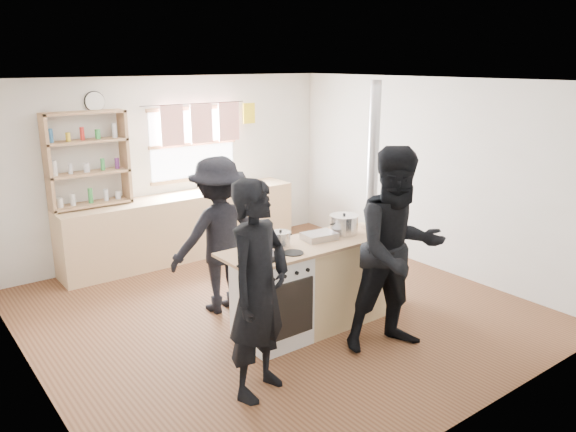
% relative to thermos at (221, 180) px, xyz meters
% --- Properties ---
extents(ground, '(5.00, 5.00, 0.01)m').
position_rel_thermos_xyz_m(ground, '(-0.64, -2.22, -1.04)').
color(ground, brown).
rests_on(ground, ground).
extents(back_counter, '(3.40, 0.55, 0.90)m').
position_rel_thermos_xyz_m(back_counter, '(-0.64, 0.00, -0.58)').
color(back_counter, '#D7B181').
rests_on(back_counter, ground).
extents(shelving_unit, '(1.00, 0.28, 1.20)m').
position_rel_thermos_xyz_m(shelving_unit, '(-1.84, 0.12, 0.48)').
color(shelving_unit, tan).
rests_on(shelving_unit, back_counter).
extents(thermos, '(0.10, 0.10, 0.26)m').
position_rel_thermos_xyz_m(thermos, '(0.00, 0.00, 0.00)').
color(thermos, silver).
rests_on(thermos, back_counter).
extents(cooking_island, '(1.97, 0.64, 0.93)m').
position_rel_thermos_xyz_m(cooking_island, '(-0.49, -2.77, -0.57)').
color(cooking_island, silver).
rests_on(cooking_island, ground).
extents(skillet_greens, '(0.38, 0.38, 0.05)m').
position_rel_thermos_xyz_m(skillet_greens, '(-1.27, -2.85, -0.07)').
color(skillet_greens, black).
rests_on(skillet_greens, cooking_island).
extents(roast_tray, '(0.36, 0.28, 0.07)m').
position_rel_thermos_xyz_m(roast_tray, '(-0.46, -2.74, -0.06)').
color(roast_tray, silver).
rests_on(roast_tray, cooking_island).
extents(stockpot_stove, '(0.20, 0.20, 0.17)m').
position_rel_thermos_xyz_m(stockpot_stove, '(-0.90, -2.67, -0.03)').
color(stockpot_stove, silver).
rests_on(stockpot_stove, cooking_island).
extents(stockpot_counter, '(0.30, 0.30, 0.22)m').
position_rel_thermos_xyz_m(stockpot_counter, '(-0.12, -2.74, -0.00)').
color(stockpot_counter, '#BBBBBD').
rests_on(stockpot_counter, cooking_island).
extents(bread_board, '(0.32, 0.26, 0.12)m').
position_rel_thermos_xyz_m(bread_board, '(0.28, -2.83, -0.05)').
color(bread_board, tan).
rests_on(bread_board, cooking_island).
extents(flue_heater, '(0.35, 0.35, 2.50)m').
position_rel_thermos_xyz_m(flue_heater, '(0.39, -2.63, -0.37)').
color(flue_heater, black).
rests_on(flue_heater, ground).
extents(person_near_left, '(0.78, 0.65, 1.83)m').
position_rel_thermos_xyz_m(person_near_left, '(-1.68, -3.42, -0.12)').
color(person_near_left, black).
rests_on(person_near_left, ground).
extents(person_near_right, '(1.14, 1.00, 1.96)m').
position_rel_thermos_xyz_m(person_near_right, '(-0.20, -3.57, -0.05)').
color(person_near_right, black).
rests_on(person_near_right, ground).
extents(person_far, '(1.13, 0.67, 1.72)m').
position_rel_thermos_xyz_m(person_far, '(-1.10, -1.80, -0.17)').
color(person_far, black).
rests_on(person_far, ground).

